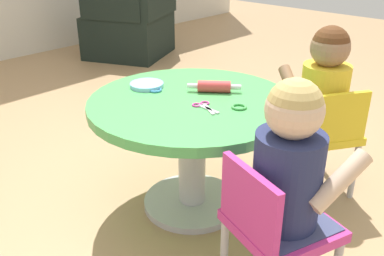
# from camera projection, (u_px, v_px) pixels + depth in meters

# --- Properties ---
(ground_plane) EXTENTS (10.00, 10.00, 0.00)m
(ground_plane) POSITION_uv_depth(u_px,v_px,m) (192.00, 204.00, 1.99)
(ground_plane) COLOR tan
(craft_table) EXTENTS (0.86, 0.86, 0.52)m
(craft_table) POSITION_uv_depth(u_px,v_px,m) (192.00, 128.00, 1.82)
(craft_table) COLOR silver
(craft_table) RESTS_ON ground
(child_chair_left) EXTENTS (0.38, 0.38, 0.54)m
(child_chair_left) POSITION_uv_depth(u_px,v_px,m) (273.00, 226.00, 1.36)
(child_chair_left) COLOR #B7B7BC
(child_chair_left) RESTS_ON ground
(seated_child_left) EXTENTS (0.41, 0.37, 0.51)m
(seated_child_left) POSITION_uv_depth(u_px,v_px,m) (290.00, 161.00, 1.28)
(seated_child_left) COLOR #3F4772
(seated_child_left) RESTS_ON ground
(child_chair_right) EXTENTS (0.41, 0.41, 0.54)m
(child_chair_right) POSITION_uv_depth(u_px,v_px,m) (323.00, 133.00, 1.97)
(child_chair_right) COLOR #B7B7BC
(child_chair_right) RESTS_ON ground
(seated_child_right) EXTENTS (0.41, 0.44, 0.51)m
(seated_child_right) POSITION_uv_depth(u_px,v_px,m) (325.00, 84.00, 1.91)
(seated_child_right) COLOR #3F4772
(seated_child_right) RESTS_ON ground
(armchair_dark) EXTENTS (0.94, 0.95, 0.85)m
(armchair_dark) POSITION_uv_depth(u_px,v_px,m) (133.00, 24.00, 4.17)
(armchair_dark) COLOR black
(armchair_dark) RESTS_ON ground
(rolling_pin) EXTENTS (0.16, 0.19, 0.05)m
(rolling_pin) POSITION_uv_depth(u_px,v_px,m) (214.00, 87.00, 1.84)
(rolling_pin) COLOR #D83F3F
(rolling_pin) RESTS_ON craft_table
(craft_scissors) EXTENTS (0.09, 0.14, 0.01)m
(craft_scissors) POSITION_uv_depth(u_px,v_px,m) (204.00, 106.00, 1.69)
(craft_scissors) COLOR silver
(craft_scissors) RESTS_ON craft_table
(playdough_blob_0) EXTENTS (0.15, 0.15, 0.02)m
(playdough_blob_0) POSITION_uv_depth(u_px,v_px,m) (147.00, 85.00, 1.91)
(playdough_blob_0) COLOR #8CCCF2
(playdough_blob_0) RESTS_ON craft_table
(cookie_cutter_0) EXTENTS (0.06, 0.06, 0.01)m
(cookie_cutter_0) POSITION_uv_depth(u_px,v_px,m) (155.00, 90.00, 1.86)
(cookie_cutter_0) COLOR #3F99D8
(cookie_cutter_0) RESTS_ON craft_table
(cookie_cutter_1) EXTENTS (0.06, 0.06, 0.01)m
(cookie_cutter_1) POSITION_uv_depth(u_px,v_px,m) (239.00, 107.00, 1.68)
(cookie_cutter_1) COLOR #4CB259
(cookie_cutter_1) RESTS_ON craft_table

